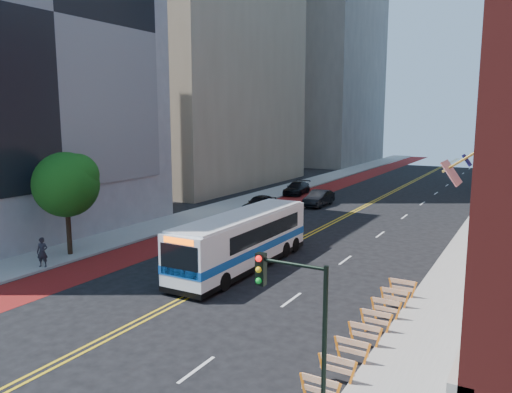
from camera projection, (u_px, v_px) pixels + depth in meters
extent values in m
plane|color=black|center=(136.00, 323.00, 22.17)|extent=(160.00, 160.00, 0.00)
cube|color=gray|center=(246.00, 201.00, 53.77)|extent=(4.00, 140.00, 0.15)
cube|color=gray|center=(491.00, 224.00, 42.10)|extent=(4.00, 140.00, 0.15)
cube|color=#60160D|center=(279.00, 204.00, 51.89)|extent=(3.60, 140.00, 0.01)
cube|color=gold|center=(352.00, 212.00, 48.04)|extent=(0.14, 140.00, 0.01)
cube|color=gold|center=(356.00, 212.00, 47.86)|extent=(0.14, 140.00, 0.01)
cube|color=silver|center=(197.00, 369.00, 18.12)|extent=(0.14, 2.20, 0.01)
cube|color=silver|center=(291.00, 300.00, 24.99)|extent=(0.14, 2.20, 0.01)
cube|color=silver|center=(345.00, 260.00, 31.87)|extent=(0.14, 2.20, 0.01)
cube|color=silver|center=(380.00, 234.00, 38.74)|extent=(0.14, 2.20, 0.01)
cube|color=silver|center=(404.00, 217.00, 45.61)|extent=(0.14, 2.20, 0.01)
cube|color=silver|center=(422.00, 203.00, 52.49)|extent=(0.14, 2.20, 0.01)
cube|color=silver|center=(436.00, 193.00, 59.36)|extent=(0.14, 2.20, 0.01)
cube|color=silver|center=(447.00, 185.00, 66.23)|extent=(0.14, 2.20, 0.01)
cube|color=silver|center=(456.00, 179.00, 73.11)|extent=(0.14, 2.20, 0.01)
cube|color=silver|center=(463.00, 173.00, 79.98)|extent=(0.14, 2.20, 0.01)
cube|color=silver|center=(469.00, 169.00, 86.85)|extent=(0.14, 2.20, 0.01)
cube|color=silver|center=(475.00, 165.00, 93.73)|extent=(0.14, 2.20, 0.01)
cube|color=#9E9384|center=(507.00, 258.00, 25.33)|extent=(0.50, 36.00, 4.00)
cube|color=black|center=(499.00, 315.00, 20.27)|extent=(0.35, 2.80, 2.20)
cube|color=black|center=(509.00, 270.00, 26.29)|extent=(0.35, 2.80, 2.20)
cylinder|color=#A57F33|center=(477.00, 151.00, 21.66)|extent=(2.85, 0.12, 2.05)
cube|color=#B21419|center=(452.00, 173.00, 22.30)|extent=(0.75, 1.90, 1.05)
cube|color=navy|center=(467.00, 160.00, 22.34)|extent=(0.39, 0.85, 0.52)
cube|color=black|center=(52.00, 12.00, 33.32)|extent=(0.30, 20.40, 24.00)
cube|color=orange|center=(304.00, 388.00, 15.98)|extent=(0.32, 0.06, 0.99)
cube|color=orange|center=(320.00, 381.00, 15.65)|extent=(1.25, 0.05, 0.22)
cube|color=orange|center=(320.00, 391.00, 15.70)|extent=(1.25, 0.05, 0.18)
cube|color=orange|center=(322.00, 367.00, 17.31)|extent=(0.32, 0.06, 0.99)
cube|color=orange|center=(353.00, 375.00, 16.77)|extent=(0.32, 0.06, 0.99)
cube|color=orange|center=(337.00, 360.00, 16.98)|extent=(1.25, 0.05, 0.22)
cube|color=orange|center=(337.00, 370.00, 17.03)|extent=(1.25, 0.05, 0.18)
cube|color=orange|center=(338.00, 349.00, 18.64)|extent=(0.32, 0.06, 0.99)
cube|color=orange|center=(366.00, 356.00, 18.11)|extent=(0.32, 0.06, 0.99)
cube|color=orange|center=(352.00, 342.00, 18.31)|extent=(1.25, 0.05, 0.22)
cube|color=orange|center=(352.00, 351.00, 18.36)|extent=(1.25, 0.05, 0.18)
cube|color=orange|center=(351.00, 333.00, 19.97)|extent=(0.32, 0.06, 0.99)
cube|color=orange|center=(378.00, 339.00, 19.44)|extent=(0.32, 0.06, 0.99)
cube|color=orange|center=(365.00, 327.00, 19.64)|extent=(1.25, 0.05, 0.22)
cube|color=orange|center=(365.00, 335.00, 19.70)|extent=(1.25, 0.05, 0.18)
cube|color=orange|center=(363.00, 320.00, 21.30)|extent=(0.32, 0.06, 0.99)
cube|color=orange|center=(389.00, 325.00, 20.77)|extent=(0.32, 0.06, 0.99)
cube|color=orange|center=(376.00, 313.00, 20.97)|extent=(1.25, 0.05, 0.22)
cube|color=orange|center=(376.00, 321.00, 21.03)|extent=(1.25, 0.05, 0.18)
cube|color=orange|center=(374.00, 308.00, 22.63)|extent=(0.32, 0.06, 0.99)
cube|color=orange|center=(398.00, 313.00, 22.10)|extent=(0.32, 0.06, 0.99)
cube|color=orange|center=(386.00, 302.00, 22.30)|extent=(1.25, 0.05, 0.22)
cube|color=orange|center=(386.00, 309.00, 22.36)|extent=(1.25, 0.05, 0.18)
cube|color=orange|center=(383.00, 297.00, 23.97)|extent=(0.32, 0.06, 0.99)
cube|color=orange|center=(406.00, 301.00, 23.43)|extent=(0.32, 0.06, 0.99)
cube|color=orange|center=(395.00, 291.00, 23.64)|extent=(1.25, 0.05, 0.22)
cube|color=orange|center=(395.00, 298.00, 23.69)|extent=(1.25, 0.05, 0.18)
cube|color=orange|center=(391.00, 288.00, 25.30)|extent=(0.32, 0.06, 0.99)
cube|color=orange|center=(413.00, 291.00, 24.76)|extent=(0.32, 0.06, 0.99)
cube|color=orange|center=(403.00, 282.00, 24.97)|extent=(1.25, 0.05, 0.22)
cube|color=orange|center=(402.00, 289.00, 25.02)|extent=(1.25, 0.05, 0.18)
cylinder|color=black|center=(69.00, 230.00, 32.54)|extent=(0.32, 0.32, 3.20)
sphere|color=#15490F|center=(66.00, 185.00, 32.06)|extent=(4.20, 4.20, 4.20)
sphere|color=#15490F|center=(77.00, 175.00, 32.02)|extent=(2.80, 2.80, 2.80)
sphere|color=#15490F|center=(56.00, 178.00, 31.98)|extent=(2.40, 2.40, 2.40)
cylinder|color=black|center=(324.00, 353.00, 13.74)|extent=(0.14, 0.14, 5.00)
cylinder|color=black|center=(292.00, 264.00, 13.84)|extent=(2.00, 0.10, 0.10)
cube|color=black|center=(261.00, 269.00, 14.37)|extent=(0.28, 0.22, 0.95)
sphere|color=red|center=(259.00, 259.00, 14.20)|extent=(0.18, 0.18, 0.18)
sphere|color=yellow|center=(259.00, 270.00, 14.25)|extent=(0.18, 0.18, 0.18)
sphere|color=#0CA526|center=(259.00, 281.00, 14.30)|extent=(0.18, 0.18, 0.18)
cube|color=white|center=(242.00, 239.00, 29.93)|extent=(2.64, 12.12, 2.88)
cube|color=#104EAB|center=(242.00, 246.00, 30.00)|extent=(2.68, 12.16, 0.45)
cube|color=black|center=(249.00, 229.00, 30.55)|extent=(2.68, 8.49, 0.96)
cube|color=black|center=(179.00, 261.00, 24.71)|extent=(2.31, 0.10, 1.62)
cube|color=black|center=(286.00, 215.00, 35.04)|extent=(2.10, 0.10, 1.01)
cube|color=#FF5905|center=(179.00, 241.00, 24.54)|extent=(1.84, 0.08, 0.30)
cube|color=white|center=(242.00, 215.00, 29.69)|extent=(2.51, 11.52, 0.12)
cube|color=black|center=(242.00, 262.00, 30.16)|extent=(2.67, 12.15, 0.30)
cylinder|color=black|center=(187.00, 275.00, 27.38)|extent=(0.30, 1.01, 1.01)
cylinder|color=black|center=(224.00, 282.00, 26.22)|extent=(0.30, 1.01, 1.01)
cylinder|color=black|center=(253.00, 245.00, 33.63)|extent=(0.30, 1.01, 1.01)
cylinder|color=black|center=(285.00, 250.00, 32.47)|extent=(0.30, 1.01, 1.01)
cylinder|color=black|center=(263.00, 240.00, 34.88)|extent=(0.30, 1.01, 1.01)
cylinder|color=black|center=(294.00, 245.00, 33.72)|extent=(0.30, 1.01, 1.01)
imported|color=black|center=(259.00, 203.00, 48.06)|extent=(1.90, 4.63, 1.57)
imported|color=black|center=(319.00, 198.00, 50.97)|extent=(1.68, 4.83, 1.59)
imported|color=black|center=(297.00, 188.00, 58.38)|extent=(2.54, 5.24, 1.47)
imported|color=black|center=(42.00, 252.00, 29.85)|extent=(0.78, 0.68, 1.79)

